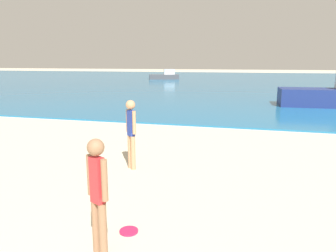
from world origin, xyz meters
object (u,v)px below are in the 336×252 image
at_px(person_standing, 98,193).
at_px(boat_far, 165,76).
at_px(frisbee, 129,231).
at_px(person_distant, 131,130).

distance_m(person_standing, boat_far, 39.55).
height_order(frisbee, person_distant, person_distant).
height_order(person_standing, boat_far, person_standing).
relative_size(person_standing, frisbee, 5.67).
distance_m(person_standing, frisbee, 1.10).
height_order(person_standing, person_distant, person_distant).
relative_size(frisbee, boat_far, 0.07).
bearing_deg(person_distant, boat_far, -36.33).
height_order(person_distant, boat_far, person_distant).
relative_size(person_standing, person_distant, 0.97).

